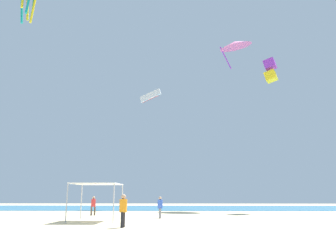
# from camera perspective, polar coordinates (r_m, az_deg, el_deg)

# --- Properties ---
(ground) EXTENTS (110.00, 110.00, 0.10)m
(ground) POSITION_cam_1_polar(r_m,az_deg,el_deg) (22.16, -3.78, -17.77)
(ground) COLOR beige
(ocean_strip) EXTENTS (110.00, 21.51, 0.03)m
(ocean_strip) POSITION_cam_1_polar(r_m,az_deg,el_deg) (50.03, -0.56, -15.28)
(ocean_strip) COLOR teal
(ocean_strip) RESTS_ON ground
(canopy_tent) EXTENTS (3.06, 3.34, 2.48)m
(canopy_tent) POSITION_cam_1_polar(r_m,az_deg,el_deg) (24.24, -11.79, -11.45)
(canopy_tent) COLOR #B2B2B7
(canopy_tent) RESTS_ON ground
(person_near_tent) EXTENTS (0.41, 0.39, 1.62)m
(person_near_tent) POSITION_cam_1_polar(r_m,az_deg,el_deg) (31.35, -12.40, -14.38)
(person_near_tent) COLOR brown
(person_near_tent) RESTS_ON ground
(person_leftmost) EXTENTS (0.38, 0.43, 1.60)m
(person_leftmost) POSITION_cam_1_polar(r_m,az_deg,el_deg) (26.62, -1.34, -14.92)
(person_leftmost) COLOR slate
(person_leftmost) RESTS_ON ground
(person_central) EXTENTS (0.41, 0.46, 1.74)m
(person_central) POSITION_cam_1_polar(r_m,az_deg,el_deg) (19.21, -7.52, -15.17)
(person_central) COLOR black
(person_central) RESTS_ON ground
(kite_box_purple) EXTENTS (2.00, 1.90, 3.09)m
(kite_box_purple) POSITION_cam_1_polar(r_m,az_deg,el_deg) (46.00, 16.79, 7.17)
(kite_box_purple) COLOR purple
(kite_parafoil_white) EXTENTS (3.26, 1.32, 2.06)m
(kite_parafoil_white) POSITION_cam_1_polar(r_m,az_deg,el_deg) (49.89, -2.99, 3.24)
(kite_parafoil_white) COLOR white
(kite_delta_pink) EXTENTS (6.81, 6.80, 4.10)m
(kite_delta_pink) POSITION_cam_1_polar(r_m,az_deg,el_deg) (53.36, 11.20, 11.56)
(kite_delta_pink) COLOR pink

